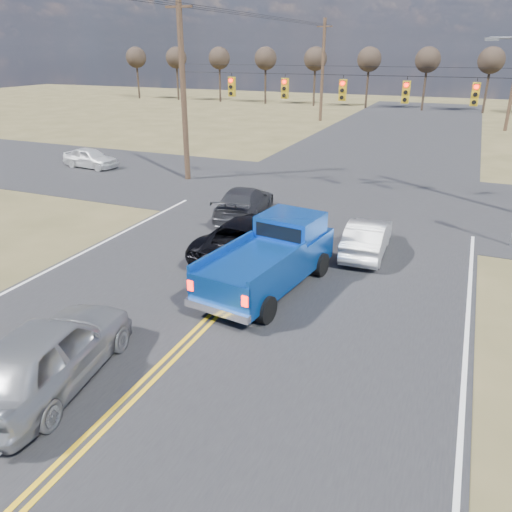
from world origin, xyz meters
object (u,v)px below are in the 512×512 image
at_px(white_car_queue, 367,237).
at_px(cross_car_west, 90,158).
at_px(silver_suv, 48,353).
at_px(black_suv, 252,237).
at_px(pickup_truck, 271,258).
at_px(dgrey_car_queue, 244,203).

distance_m(white_car_queue, cross_car_west, 20.91).
height_order(white_car_queue, cross_car_west, white_car_queue).
bearing_deg(silver_suv, black_suv, -106.45).
relative_size(black_suv, cross_car_west, 1.45).
bearing_deg(pickup_truck, black_suv, 134.54).
distance_m(white_car_queue, dgrey_car_queue, 6.43).
bearing_deg(white_car_queue, silver_suv, 62.51).
distance_m(pickup_truck, dgrey_car_queue, 7.35).
bearing_deg(white_car_queue, cross_car_west, -23.99).
bearing_deg(silver_suv, dgrey_car_queue, -94.63).
xyz_separation_m(silver_suv, white_car_queue, (5.06, 10.78, -0.18)).
xyz_separation_m(black_suv, white_car_queue, (3.89, 1.87, -0.10)).
distance_m(black_suv, cross_car_west, 18.26).
bearing_deg(cross_car_west, white_car_queue, -106.87).
bearing_deg(pickup_truck, silver_suv, -104.42).
bearing_deg(pickup_truck, cross_car_west, 153.79).
relative_size(silver_suv, cross_car_west, 1.31).
height_order(pickup_truck, dgrey_car_queue, pickup_truck).
height_order(black_suv, dgrey_car_queue, black_suv).
bearing_deg(dgrey_car_queue, black_suv, 108.40).
xyz_separation_m(pickup_truck, white_car_queue, (2.26, 4.09, -0.38)).
bearing_deg(white_car_queue, black_suv, 23.37).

